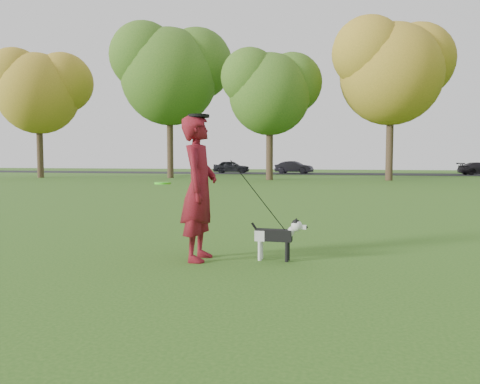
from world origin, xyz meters
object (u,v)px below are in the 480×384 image
(car_left, at_px, (231,167))
(car_mid, at_px, (294,167))
(dog, at_px, (278,234))
(man, at_px, (199,188))

(car_left, bearing_deg, car_mid, -94.81)
(dog, distance_m, car_left, 41.72)
(car_mid, bearing_deg, dog, -162.64)
(dog, height_order, car_left, car_left)
(man, bearing_deg, car_mid, 1.76)
(man, relative_size, dog, 2.53)
(dog, height_order, car_mid, car_mid)
(car_left, xyz_separation_m, car_mid, (6.46, 0.00, -0.02))
(car_left, distance_m, car_mid, 6.46)
(car_left, height_order, car_mid, car_left)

